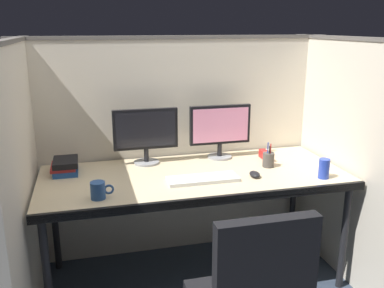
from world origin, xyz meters
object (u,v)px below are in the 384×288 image
object	(u,v)px
monitor_right	(220,128)
pen_cup	(268,160)
monitor_left	(146,132)
book_stack	(65,166)
desk	(194,182)
computer_mouse	(255,174)
keyboard_main	(203,179)
coffee_mug	(99,190)
soda_can	(324,169)
red_stapler	(266,155)

from	to	relation	value
monitor_right	pen_cup	xyz separation A→B (m)	(0.25, -0.27, -0.17)
monitor_left	book_stack	distance (m)	0.56
desk	monitor_left	size ratio (longest dim) A/B	4.42
book_stack	monitor_right	bearing A→B (deg)	3.33
monitor_left	computer_mouse	size ratio (longest dim) A/B	4.48
monitor_right	pen_cup	size ratio (longest dim) A/B	2.58
desk	computer_mouse	bearing A→B (deg)	-21.79
monitor_left	keyboard_main	world-z (taller)	monitor_left
desk	keyboard_main	size ratio (longest dim) A/B	4.42
monitor_right	book_stack	size ratio (longest dim) A/B	1.98
monitor_right	book_stack	bearing A→B (deg)	-176.67
desk	coffee_mug	size ratio (longest dim) A/B	15.08
computer_mouse	soda_can	xyz separation A→B (m)	(0.40, -0.12, 0.04)
soda_can	pen_cup	distance (m)	0.37
keyboard_main	desk	bearing A→B (deg)	99.02
monitor_left	red_stapler	world-z (taller)	monitor_left
computer_mouse	monitor_right	bearing A→B (deg)	101.92
desk	soda_can	world-z (taller)	soda_can
monitor_left	coffee_mug	xyz separation A→B (m)	(-0.34, -0.53, -0.17)
monitor_left	soda_can	distance (m)	1.16
pen_cup	book_stack	size ratio (longest dim) A/B	0.77
keyboard_main	soda_can	bearing A→B (deg)	-10.78
keyboard_main	coffee_mug	distance (m)	0.63
computer_mouse	desk	bearing A→B (deg)	158.21
red_stapler	book_stack	bearing A→B (deg)	177.67
pen_cup	red_stapler	distance (m)	0.16
coffee_mug	red_stapler	xyz separation A→B (m)	(1.15, 0.41, -0.02)
keyboard_main	soda_can	xyz separation A→B (m)	(0.73, -0.14, 0.05)
monitor_left	computer_mouse	distance (m)	0.77
monitor_right	soda_can	size ratio (longest dim) A/B	3.52
pen_cup	coffee_mug	world-z (taller)	pen_cup
computer_mouse	coffee_mug	size ratio (longest dim) A/B	0.76
keyboard_main	red_stapler	bearing A→B (deg)	28.68
computer_mouse	soda_can	distance (m)	0.42
monitor_right	computer_mouse	distance (m)	0.48
computer_mouse	book_stack	xyz separation A→B (m)	(-1.13, 0.36, 0.03)
keyboard_main	coffee_mug	world-z (taller)	coffee_mug
monitor_right	book_stack	world-z (taller)	monitor_right
desk	book_stack	bearing A→B (deg)	163.95
monitor_left	pen_cup	bearing A→B (deg)	-19.16
book_stack	soda_can	bearing A→B (deg)	-17.65
book_stack	coffee_mug	bearing A→B (deg)	-68.11
desk	monitor_right	size ratio (longest dim) A/B	4.42
coffee_mug	red_stapler	bearing A→B (deg)	19.79
desk	keyboard_main	world-z (taller)	keyboard_main
red_stapler	keyboard_main	bearing A→B (deg)	-151.32
desk	monitor_right	distance (m)	0.47
desk	book_stack	size ratio (longest dim) A/B	8.75
pen_cup	book_stack	bearing A→B (deg)	170.98
monitor_right	computer_mouse	world-z (taller)	monitor_right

